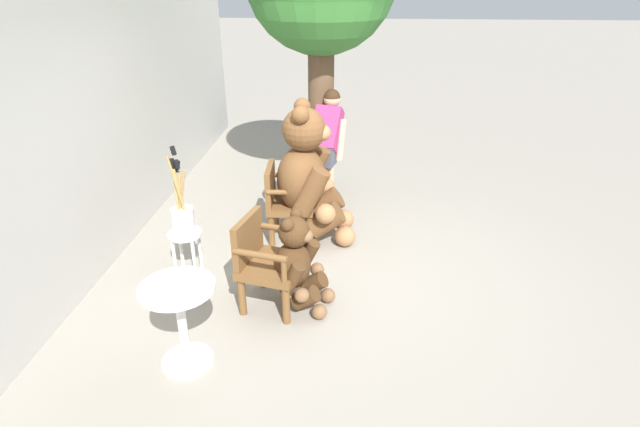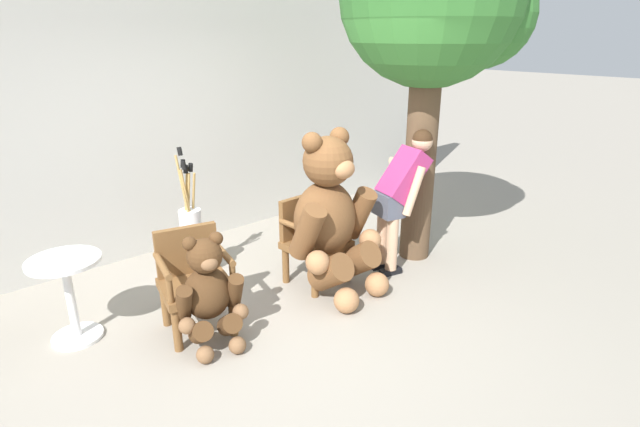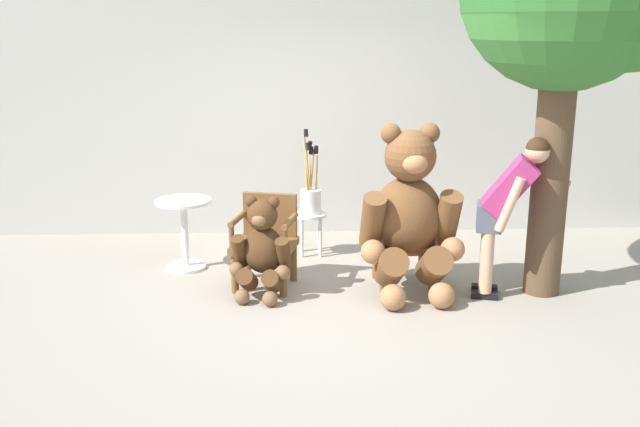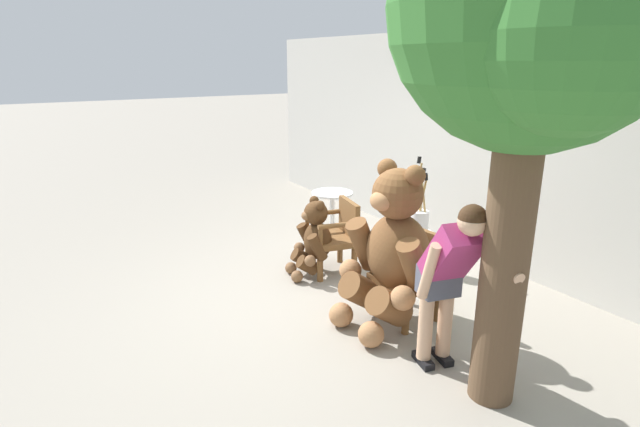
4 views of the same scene
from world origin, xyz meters
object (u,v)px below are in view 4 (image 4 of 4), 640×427
object	(u,v)px
brush_bucket	(420,217)
person_visitor	(450,271)
wooden_chair_left	(336,234)
patio_tree	(541,19)
wooden_chair_right	(411,272)
teddy_bear_small	(314,238)
teddy_bear_large	(391,248)
round_side_table	(332,211)
white_stool	(418,240)

from	to	relation	value
brush_bucket	person_visitor	bearing A→B (deg)	-37.25
wooden_chair_left	patio_tree	world-z (taller)	patio_tree
wooden_chair_right	brush_bucket	world-z (taller)	brush_bucket
person_visitor	patio_tree	world-z (taller)	patio_tree
teddy_bear_small	person_visitor	distance (m)	2.23
teddy_bear_small	teddy_bear_large	bearing A→B (deg)	1.06
wooden_chair_right	round_side_table	xyz separation A→B (m)	(-2.14, 0.50, -0.01)
teddy_bear_small	patio_tree	bearing A→B (deg)	-1.37
teddy_bear_large	person_visitor	size ratio (longest dim) A/B	1.06
white_stool	wooden_chair_left	bearing A→B (deg)	-116.89
teddy_bear_large	teddy_bear_small	distance (m)	1.38
teddy_bear_small	white_stool	distance (m)	1.28
teddy_bear_large	patio_tree	distance (m)	2.31
person_visitor	patio_tree	distance (m)	1.84
wooden_chair_left	wooden_chair_right	xyz separation A→B (m)	(1.31, 0.00, 0.00)
teddy_bear_large	person_visitor	bearing A→B (deg)	-9.13
wooden_chair_left	round_side_table	world-z (taller)	wooden_chair_left
teddy_bear_large	patio_tree	world-z (taller)	patio_tree
wooden_chair_right	teddy_bear_large	size ratio (longest dim) A/B	0.55
teddy_bear_small	patio_tree	xyz separation A→B (m)	(2.67, -0.06, 2.20)
round_side_table	teddy_bear_large	bearing A→B (deg)	-19.66
person_visitor	white_stool	world-z (taller)	person_visitor
white_stool	teddy_bear_small	bearing A→B (deg)	-112.05
teddy_bear_large	round_side_table	bearing A→B (deg)	160.34
wooden_chair_right	round_side_table	size ratio (longest dim) A/B	1.19
wooden_chair_left	teddy_bear_large	world-z (taller)	teddy_bear_large
wooden_chair_right	patio_tree	distance (m)	2.60
person_visitor	white_stool	bearing A→B (deg)	142.73
teddy_bear_large	teddy_bear_small	world-z (taller)	teddy_bear_large
teddy_bear_large	brush_bucket	world-z (taller)	teddy_bear_large
teddy_bear_large	white_stool	distance (m)	1.50
wooden_chair_left	white_stool	distance (m)	1.01
person_visitor	white_stool	distance (m)	2.20
wooden_chair_right	patio_tree	xyz separation A→B (m)	(1.34, -0.35, 2.20)
white_stool	patio_tree	size ratio (longest dim) A/B	0.13
teddy_bear_small	white_stool	bearing A→B (deg)	67.95
brush_bucket	patio_tree	world-z (taller)	patio_tree
round_side_table	patio_tree	size ratio (longest dim) A/B	0.20
wooden_chair_right	person_visitor	distance (m)	1.03
teddy_bear_large	round_side_table	size ratio (longest dim) A/B	2.18
wooden_chair_left	round_side_table	size ratio (longest dim) A/B	1.19
teddy_bear_large	wooden_chair_left	bearing A→B (deg)	168.61
wooden_chair_right	person_visitor	xyz separation A→B (m)	(0.85, -0.40, 0.43)
white_stool	round_side_table	world-z (taller)	round_side_table
white_stool	round_side_table	xyz separation A→B (m)	(-1.29, -0.39, 0.09)
wooden_chair_left	round_side_table	bearing A→B (deg)	148.95
wooden_chair_right	round_side_table	distance (m)	2.20
brush_bucket	round_side_table	distance (m)	1.36
wooden_chair_right	teddy_bear_large	xyz separation A→B (m)	(0.01, -0.27, 0.31)
wooden_chair_right	white_stool	bearing A→B (deg)	133.65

